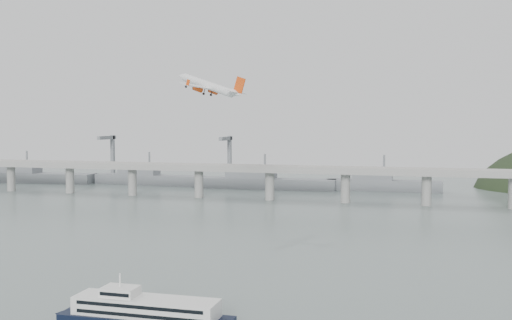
% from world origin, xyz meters
% --- Properties ---
extents(ground, '(900.00, 900.00, 0.00)m').
position_xyz_m(ground, '(0.00, 0.00, 0.00)').
color(ground, slate).
rests_on(ground, ground).
extents(bridge, '(800.00, 22.00, 23.90)m').
position_xyz_m(bridge, '(-1.15, 200.00, 17.65)').
color(bridge, gray).
rests_on(bridge, ground).
extents(distant_fleet, '(453.00, 60.90, 40.00)m').
position_xyz_m(distant_fleet, '(-155.36, 265.08, 6.22)').
color(distant_fleet, slate).
rests_on(distant_fleet, ground).
extents(ferry, '(72.54, 12.79, 13.70)m').
position_xyz_m(ferry, '(-0.19, -48.86, 3.72)').
color(ferry, black).
rests_on(ferry, ground).
extents(airliner, '(40.81, 38.00, 15.34)m').
position_xyz_m(airliner, '(-34.83, 95.83, 69.30)').
color(airliner, white).
rests_on(airliner, ground).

